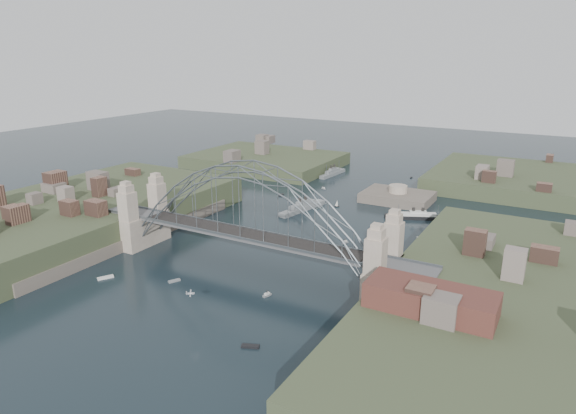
# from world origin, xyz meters

# --- Properties ---
(ground) EXTENTS (500.00, 500.00, 0.00)m
(ground) POSITION_xyz_m (0.00, 0.00, 0.00)
(ground) COLOR black
(ground) RESTS_ON ground
(bridge) EXTENTS (84.00, 13.80, 24.60)m
(bridge) POSITION_xyz_m (0.00, 0.00, 12.32)
(bridge) COLOR #545457
(bridge) RESTS_ON ground
(shore_west) EXTENTS (50.50, 90.00, 12.00)m
(shore_west) POSITION_xyz_m (-57.32, 0.00, 1.97)
(shore_west) COLOR #394429
(shore_west) RESTS_ON ground
(shore_east) EXTENTS (50.50, 90.00, 12.00)m
(shore_east) POSITION_xyz_m (57.32, 0.00, 1.97)
(shore_east) COLOR #394429
(shore_east) RESTS_ON ground
(headland_nw) EXTENTS (60.00, 45.00, 9.00)m
(headland_nw) POSITION_xyz_m (-55.00, 95.00, 0.50)
(headland_nw) COLOR #394429
(headland_nw) RESTS_ON ground
(headland_ne) EXTENTS (70.00, 55.00, 9.50)m
(headland_ne) POSITION_xyz_m (50.00, 110.00, 0.75)
(headland_ne) COLOR #394429
(headland_ne) RESTS_ON ground
(fort_island) EXTENTS (22.00, 16.00, 9.40)m
(fort_island) POSITION_xyz_m (12.00, 70.00, -0.34)
(fort_island) COLOR #5E5449
(fort_island) RESTS_ON ground
(wharf_shed) EXTENTS (20.00, 8.00, 4.00)m
(wharf_shed) POSITION_xyz_m (44.00, -14.00, 10.00)
(wharf_shed) COLOR #592D26
(wharf_shed) RESTS_ON shore_east
(finger_pier) EXTENTS (4.00, 22.00, 1.40)m
(finger_pier) POSITION_xyz_m (39.00, -28.00, 0.70)
(finger_pier) COLOR #545457
(finger_pier) RESTS_ON ground
(naval_cruiser_near) EXTENTS (6.26, 20.02, 5.96)m
(naval_cruiser_near) POSITION_xyz_m (-10.45, 45.49, 0.93)
(naval_cruiser_near) COLOR gray
(naval_cruiser_near) RESTS_ON ground
(naval_cruiser_far) EXTENTS (3.84, 16.99, 5.69)m
(naval_cruiser_far) POSITION_xyz_m (-22.22, 93.14, 0.89)
(naval_cruiser_far) COLOR gray
(naval_cruiser_far) RESTS_ON ground
(ocean_liner) EXTENTS (18.51, 10.36, 4.70)m
(ocean_liner) POSITION_xyz_m (23.13, 54.80, 0.73)
(ocean_liner) COLOR black
(ocean_liner) RESTS_ON ground
(aeroplane) EXTENTS (1.92, 2.38, 0.41)m
(aeroplane) POSITION_xyz_m (4.40, -25.14, 6.07)
(aeroplane) COLOR #B9BAC0
(small_boat_a) EXTENTS (2.48, 2.82, 0.45)m
(small_boat_a) POSITION_xyz_m (-22.13, 16.85, 0.15)
(small_boat_a) COLOR silver
(small_boat_a) RESTS_ON ground
(small_boat_b) EXTENTS (1.25, 1.84, 1.43)m
(small_boat_b) POSITION_xyz_m (12.44, 25.87, 0.29)
(small_boat_b) COLOR silver
(small_boat_b) RESTS_ON ground
(small_boat_c) EXTENTS (1.95, 2.68, 0.45)m
(small_boat_c) POSITION_xyz_m (-10.28, -13.31, 0.15)
(small_boat_c) COLOR silver
(small_boat_c) RESTS_ON ground
(small_boat_d) EXTENTS (2.20, 1.32, 0.45)m
(small_boat_d) POSITION_xyz_m (28.41, 38.64, 0.15)
(small_boat_d) COLOR silver
(small_boat_d) RESTS_ON ground
(small_boat_e) EXTENTS (1.75, 3.26, 0.45)m
(small_boat_e) POSITION_xyz_m (-24.95, 57.06, 0.15)
(small_boat_e) COLOR silver
(small_boat_e) RESTS_ON ground
(small_boat_f) EXTENTS (1.59, 1.55, 2.38)m
(small_boat_f) POSITION_xyz_m (-2.78, 54.39, 1.05)
(small_boat_f) COLOR silver
(small_boat_f) RESTS_ON ground
(small_boat_g) EXTENTS (3.19, 2.07, 0.45)m
(small_boat_g) POSITION_xyz_m (18.00, -26.26, 0.15)
(small_boat_g) COLOR silver
(small_boat_g) RESTS_ON ground
(small_boat_h) EXTENTS (1.85, 1.41, 1.43)m
(small_boat_h) POSITION_xyz_m (-15.91, 71.76, 0.29)
(small_boat_h) COLOR silver
(small_boat_h) RESTS_ON ground
(small_boat_i) EXTENTS (2.23, 0.93, 0.45)m
(small_boat_i) POSITION_xyz_m (26.13, 16.40, 0.15)
(small_boat_i) COLOR silver
(small_boat_i) RESTS_ON ground
(small_boat_j) EXTENTS (2.66, 3.52, 0.45)m
(small_boat_j) POSITION_xyz_m (-24.44, -19.47, 0.15)
(small_boat_j) COLOR silver
(small_boat_j) RESTS_ON ground
(small_boat_k) EXTENTS (0.61, 1.71, 0.45)m
(small_boat_k) POSITION_xyz_m (6.60, 104.19, 0.15)
(small_boat_k) COLOR silver
(small_boat_k) RESTS_ON ground
(small_boat_l) EXTENTS (1.24, 2.71, 0.45)m
(small_boat_l) POSITION_xyz_m (-39.36, 27.94, 0.15)
(small_boat_l) COLOR silver
(small_boat_l) RESTS_ON ground
(small_boat_m) EXTENTS (1.17, 2.06, 1.43)m
(small_boat_m) POSITION_xyz_m (10.63, -9.22, 0.29)
(small_boat_m) COLOR silver
(small_boat_m) RESTS_ON ground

